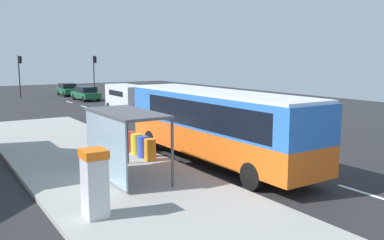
# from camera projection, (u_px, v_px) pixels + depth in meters

# --- Properties ---
(ground_plane) EXTENTS (56.00, 92.00, 0.04)m
(ground_plane) POSITION_uv_depth(u_px,v_px,m) (125.00, 121.00, 30.71)
(ground_plane) COLOR #262628
(sidewalk_platform) EXTENTS (6.20, 30.00, 0.18)m
(sidewalk_platform) POSITION_uv_depth(u_px,v_px,m) (98.00, 167.00, 17.29)
(sidewalk_platform) COLOR #999993
(sidewalk_platform) RESTS_ON ground
(lane_stripe_seg_0) EXTENTS (0.16, 2.20, 0.01)m
(lane_stripe_seg_0) POSITION_uv_depth(u_px,v_px,m) (365.00, 193.00, 14.19)
(lane_stripe_seg_0) COLOR silver
(lane_stripe_seg_0) RESTS_ON ground
(lane_stripe_seg_1) EXTENTS (0.16, 2.20, 0.01)m
(lane_stripe_seg_1) POSITION_uv_depth(u_px,v_px,m) (265.00, 163.00, 18.35)
(lane_stripe_seg_1) COLOR silver
(lane_stripe_seg_1) RESTS_ON ground
(lane_stripe_seg_2) EXTENTS (0.16, 2.20, 0.01)m
(lane_stripe_seg_2) POSITION_uv_depth(u_px,v_px,m) (203.00, 143.00, 22.52)
(lane_stripe_seg_2) COLOR silver
(lane_stripe_seg_2) RESTS_ON ground
(lane_stripe_seg_3) EXTENTS (0.16, 2.20, 0.01)m
(lane_stripe_seg_3) POSITION_uv_depth(u_px,v_px,m) (159.00, 130.00, 26.68)
(lane_stripe_seg_3) COLOR silver
(lane_stripe_seg_3) RESTS_ON ground
(lane_stripe_seg_4) EXTENTS (0.16, 2.20, 0.01)m
(lane_stripe_seg_4) POSITION_uv_depth(u_px,v_px,m) (128.00, 120.00, 30.84)
(lane_stripe_seg_4) COLOR silver
(lane_stripe_seg_4) RESTS_ON ground
(lane_stripe_seg_5) EXTENTS (0.16, 2.20, 0.01)m
(lane_stripe_seg_5) POSITION_uv_depth(u_px,v_px,m) (104.00, 113.00, 35.01)
(lane_stripe_seg_5) COLOR silver
(lane_stripe_seg_5) RESTS_ON ground
(lane_stripe_seg_6) EXTENTS (0.16, 2.20, 0.01)m
(lane_stripe_seg_6) POSITION_uv_depth(u_px,v_px,m) (85.00, 107.00, 39.17)
(lane_stripe_seg_6) COLOR silver
(lane_stripe_seg_6) RESTS_ON ground
(lane_stripe_seg_7) EXTENTS (0.16, 2.20, 0.01)m
(lane_stripe_seg_7) POSITION_uv_depth(u_px,v_px,m) (69.00, 102.00, 43.33)
(lane_stripe_seg_7) COLOR silver
(lane_stripe_seg_7) RESTS_ON ground
(bus) EXTENTS (2.62, 11.03, 3.21)m
(bus) POSITION_uv_depth(u_px,v_px,m) (215.00, 122.00, 17.99)
(bus) COLOR orange
(bus) RESTS_ON ground
(white_van) EXTENTS (2.10, 5.23, 2.30)m
(white_van) POSITION_uv_depth(u_px,v_px,m) (127.00, 96.00, 35.45)
(white_van) COLOR silver
(white_van) RESTS_ON ground
(sedan_near) EXTENTS (1.92, 4.44, 1.52)m
(sedan_near) POSITION_uv_depth(u_px,v_px,m) (68.00, 89.00, 50.65)
(sedan_near) COLOR #195933
(sedan_near) RESTS_ON ground
(sedan_far) EXTENTS (2.03, 4.49, 1.52)m
(sedan_far) POSITION_uv_depth(u_px,v_px,m) (86.00, 93.00, 44.96)
(sedan_far) COLOR #195933
(sedan_far) RESTS_ON ground
(ticket_machine) EXTENTS (0.66, 0.76, 1.94)m
(ticket_machine) POSITION_uv_depth(u_px,v_px,m) (95.00, 183.00, 11.51)
(ticket_machine) COLOR silver
(ticket_machine) RESTS_ON sidewalk_platform
(recycling_bin_orange) EXTENTS (0.52, 0.52, 0.95)m
(recycling_bin_orange) POSITION_uv_depth(u_px,v_px,m) (150.00, 150.00, 17.98)
(recycling_bin_orange) COLOR orange
(recycling_bin_orange) RESTS_ON sidewalk_platform
(recycling_bin_blue) EXTENTS (0.52, 0.52, 0.95)m
(recycling_bin_blue) POSITION_uv_depth(u_px,v_px,m) (143.00, 147.00, 18.57)
(recycling_bin_blue) COLOR blue
(recycling_bin_blue) RESTS_ON sidewalk_platform
(recycling_bin_yellow) EXTENTS (0.52, 0.52, 0.95)m
(recycling_bin_yellow) POSITION_uv_depth(u_px,v_px,m) (136.00, 144.00, 19.15)
(recycling_bin_yellow) COLOR yellow
(recycling_bin_yellow) RESTS_ON sidewalk_platform
(recycling_bin_red) EXTENTS (0.52, 0.52, 0.95)m
(recycling_bin_red) POSITION_uv_depth(u_px,v_px,m) (130.00, 142.00, 19.73)
(recycling_bin_red) COLOR red
(recycling_bin_red) RESTS_ON sidewalk_platform
(traffic_light_near_side) EXTENTS (0.49, 0.28, 4.90)m
(traffic_light_near_side) POSITION_uv_depth(u_px,v_px,m) (95.00, 69.00, 51.31)
(traffic_light_near_side) COLOR #2D2D2D
(traffic_light_near_side) RESTS_ON ground
(traffic_light_far_side) EXTENTS (0.49, 0.28, 4.89)m
(traffic_light_far_side) POSITION_uv_depth(u_px,v_px,m) (20.00, 70.00, 47.39)
(traffic_light_far_side) COLOR #2D2D2D
(traffic_light_far_side) RESTS_ON ground
(bus_shelter) EXTENTS (1.80, 4.00, 2.50)m
(bus_shelter) POSITION_uv_depth(u_px,v_px,m) (119.00, 128.00, 15.02)
(bus_shelter) COLOR #4C4C51
(bus_shelter) RESTS_ON sidewalk_platform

